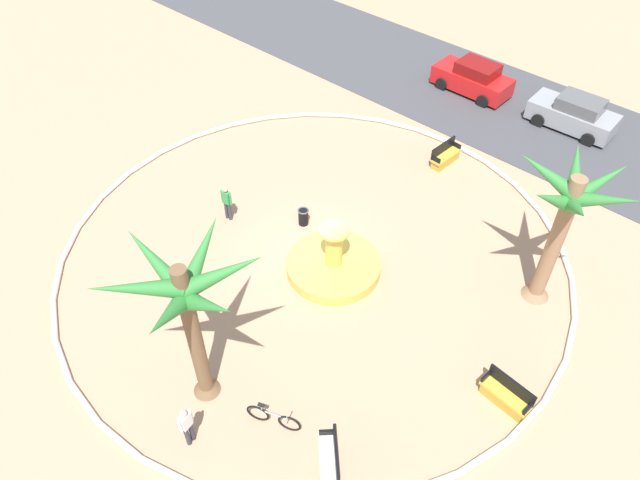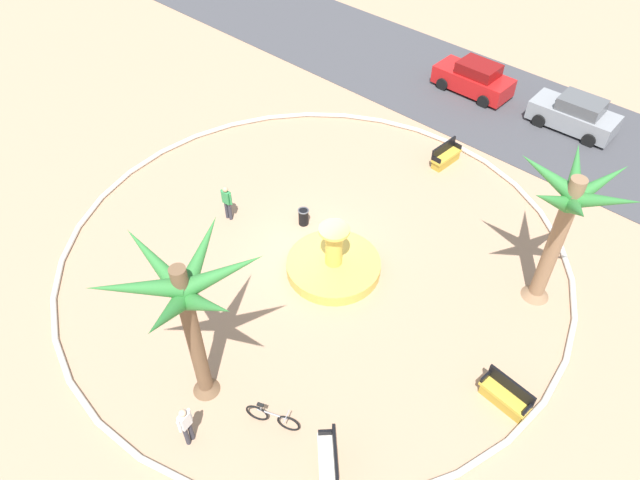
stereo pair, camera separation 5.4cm
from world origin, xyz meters
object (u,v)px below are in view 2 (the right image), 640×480
at_px(palm_tree_near_fountain, 567,213).
at_px(person_cyclist_photo, 227,201).
at_px(fountain, 333,264).
at_px(person_cyclist_helmet, 186,424).
at_px(palm_tree_by_curb, 185,301).
at_px(bench_west, 505,397).
at_px(parked_car_leftmost, 474,79).
at_px(bench_north, 329,462).
at_px(bicycle_red_frame, 272,418).
at_px(parked_car_second, 575,115).
at_px(bench_east, 446,157).
at_px(trash_bin, 304,216).

distance_m(palm_tree_near_fountain, person_cyclist_photo, 12.46).
relative_size(fountain, person_cyclist_helmet, 2.09).
xyz_separation_m(fountain, palm_tree_by_curb, (0.42, -6.43, 4.03)).
height_order(bench_west, parked_car_leftmost, parked_car_leftmost).
height_order(bench_north, bicycle_red_frame, bench_north).
bearing_deg(bench_west, person_cyclist_helmet, -130.30).
xyz_separation_m(palm_tree_near_fountain, palm_tree_by_curb, (-5.72, -10.38, 0.40)).
bearing_deg(person_cyclist_photo, parked_car_second, 64.36).
distance_m(bench_east, bicycle_red_frame, 14.53).
bearing_deg(palm_tree_near_fountain, person_cyclist_helmet, -112.03).
bearing_deg(parked_car_second, bench_east, -114.68).
bearing_deg(bench_north, fountain, 130.25).
bearing_deg(parked_car_second, bench_north, -82.91).
height_order(fountain, palm_tree_by_curb, palm_tree_by_curb).
height_order(person_cyclist_helmet, person_cyclist_photo, person_cyclist_helmet).
xyz_separation_m(palm_tree_by_curb, person_cyclist_helmet, (0.94, -1.42, -3.40)).
xyz_separation_m(trash_bin, person_cyclist_photo, (-2.45, -1.80, 0.52)).
bearing_deg(bicycle_red_frame, fountain, 115.26).
xyz_separation_m(palm_tree_near_fountain, parked_car_leftmost, (-9.13, 10.38, -3.15)).
xyz_separation_m(palm_tree_near_fountain, trash_bin, (-8.71, -2.84, -3.54)).
relative_size(palm_tree_near_fountain, person_cyclist_helmet, 3.33).
distance_m(palm_tree_by_curb, bench_east, 15.25).
distance_m(bench_east, trash_bin, 7.41).
bearing_deg(trash_bin, fountain, -23.35).
xyz_separation_m(bench_north, person_cyclist_photo, (-9.90, 5.07, 0.56)).
xyz_separation_m(bench_north, parked_car_leftmost, (-7.87, 20.09, 0.43)).
height_order(fountain, person_cyclist_helmet, fountain).
bearing_deg(person_cyclist_photo, parked_car_leftmost, 82.31).
height_order(trash_bin, parked_car_second, parked_car_second).
bearing_deg(trash_bin, bicycle_red_frame, -52.61).
bearing_deg(parked_car_second, trash_bin, -109.93).
bearing_deg(palm_tree_near_fountain, palm_tree_by_curb, -118.86).
bearing_deg(parked_car_second, person_cyclist_photo, -115.64).
relative_size(bench_north, parked_car_leftmost, 0.37).
distance_m(bench_north, parked_car_leftmost, 21.58).
relative_size(bench_west, trash_bin, 2.25).
bearing_deg(palm_tree_by_curb, parked_car_leftmost, 99.33).
distance_m(bench_east, bench_west, 12.02).
relative_size(fountain, bench_west, 2.13).
bearing_deg(palm_tree_near_fountain, trash_bin, -161.93).
bearing_deg(person_cyclist_helmet, bicycle_red_frame, 54.45).
xyz_separation_m(palm_tree_near_fountain, parked_car_second, (-3.80, 10.69, -3.15)).
relative_size(trash_bin, parked_car_leftmost, 0.18).
xyz_separation_m(fountain, bench_west, (7.48, -0.65, 0.04)).
bearing_deg(bench_east, fountain, -85.88).
height_order(bench_north, person_cyclist_helmet, person_cyclist_helmet).
relative_size(person_cyclist_helmet, person_cyclist_photo, 1.03).
height_order(bicycle_red_frame, person_cyclist_helmet, person_cyclist_helmet).
height_order(palm_tree_by_curb, bench_west, palm_tree_by_curb).
relative_size(bicycle_red_frame, person_cyclist_helmet, 0.96).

